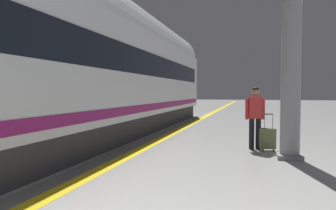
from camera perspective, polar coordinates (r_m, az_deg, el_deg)
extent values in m
cube|color=yellow|center=(10.55, -0.50, -5.92)|extent=(0.36, 80.00, 0.01)
cube|color=slate|center=(10.64, -2.07, -5.86)|extent=(0.56, 80.00, 0.01)
cube|color=#38383D|center=(8.02, -22.92, -6.30)|extent=(2.67, 25.19, 0.70)
cube|color=silver|center=(7.95, -23.15, 6.63)|extent=(2.90, 26.23, 2.90)
cylinder|color=silver|center=(8.18, -23.32, 16.46)|extent=(2.84, 25.71, 2.84)
cube|color=black|center=(7.98, -23.19, 9.14)|extent=(2.93, 24.66, 0.80)
cube|color=#8C1966|center=(7.95, -23.00, -1.66)|extent=(2.94, 25.71, 0.24)
cube|color=gray|center=(11.99, -16.78, 4.07)|extent=(0.02, 0.90, 2.00)
cylinder|color=black|center=(8.63, 15.22, -5.14)|extent=(0.14, 0.14, 0.83)
cylinder|color=black|center=(8.67, 16.37, -5.12)|extent=(0.14, 0.14, 0.83)
cube|color=red|center=(8.58, 15.85, -0.41)|extent=(0.37, 0.27, 0.59)
cylinder|color=red|center=(8.55, 14.41, -0.74)|extent=(0.09, 0.09, 0.55)
cylinder|color=red|center=(8.65, 17.24, -0.74)|extent=(0.09, 0.09, 0.55)
sphere|color=#A37556|center=(8.57, 15.89, 2.42)|extent=(0.22, 0.22, 0.22)
sphere|color=black|center=(8.57, 15.89, 2.59)|extent=(0.20, 0.20, 0.20)
cube|color=#596038|center=(8.49, 17.96, -5.92)|extent=(0.43, 0.33, 0.53)
cube|color=#596038|center=(8.61, 17.68, -6.25)|extent=(0.30, 0.11, 0.29)
cylinder|color=black|center=(8.43, 17.17, -8.00)|extent=(0.04, 0.06, 0.06)
cylinder|color=black|center=(8.53, 19.00, -7.90)|extent=(0.04, 0.06, 0.06)
cylinder|color=gray|center=(8.35, 17.46, -2.92)|extent=(0.02, 0.02, 0.38)
cylinder|color=gray|center=(8.42, 18.80, -2.89)|extent=(0.02, 0.02, 0.38)
cube|color=black|center=(8.37, 18.15, -1.61)|extent=(0.22, 0.09, 0.02)
cylinder|color=gray|center=(7.61, 21.80, 4.21)|extent=(0.44, 0.44, 3.60)
cube|color=gray|center=(7.75, 21.58, -8.83)|extent=(0.56, 0.56, 0.10)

